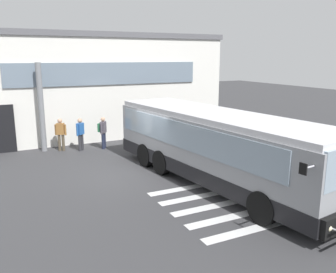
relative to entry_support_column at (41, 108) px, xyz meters
name	(u,v)px	position (x,y,z in m)	size (l,w,h in m)	color
ground_plane	(130,174)	(2.67, -5.40, -2.23)	(80.00, 90.00, 0.02)	#353538
bay_paint_stripes	(231,202)	(4.67, -9.60, -2.22)	(4.40, 3.96, 0.01)	silver
terminal_building	(60,83)	(2.01, 6.13, 0.79)	(18.44, 13.80, 6.03)	silver
entry_support_column	(41,108)	(0.00, 0.00, 0.00)	(0.28, 0.28, 4.44)	slate
bus_main_foreground	(217,149)	(5.26, -7.78, -0.89)	(3.93, 11.07, 2.70)	gray
passenger_near_column	(61,133)	(0.80, -0.36, -1.29)	(0.53, 0.37, 1.68)	#4C4233
passenger_by_doorway	(80,133)	(1.71, -0.76, -1.29)	(0.46, 0.42, 1.68)	#2D2D33
passenger_at_curb_edge	(103,131)	(2.84, -0.88, -1.26)	(0.50, 0.52, 1.68)	#1E2338
safety_bollard_yellow	(161,138)	(5.73, -1.80, -1.77)	(0.18, 0.18, 0.90)	yellow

